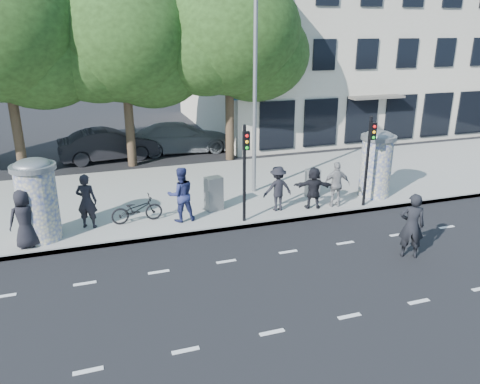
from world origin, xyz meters
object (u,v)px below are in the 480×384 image
object	(u,v)px
ad_column_left	(37,198)
cabinet_left	(214,194)
traffic_pole_near	(245,164)
ped_b	(87,201)
man_road	(412,226)
ped_f	(314,188)
traffic_pole_far	(369,153)
bicycle	(137,209)
ped_d	(278,189)
street_lamp	(256,76)
ad_column_right	(376,162)
ped_a	(25,219)
cabinet_right	(313,183)
ped_e	(337,184)
car_right	(181,137)
car_mid	(109,145)
ped_c	(181,194)

from	to	relation	value
ad_column_left	cabinet_left	world-z (taller)	ad_column_left
traffic_pole_near	ped_b	size ratio (longest dim) A/B	1.81
man_road	ped_f	bearing A→B (deg)	-46.78
traffic_pole_far	bicycle	xyz separation A→B (m)	(-8.36, 1.13, -1.62)
ped_d	ped_f	distance (m)	1.36
street_lamp	bicycle	xyz separation A→B (m)	(-4.96, -1.71, -4.18)
ad_column_right	bicycle	size ratio (longest dim) A/B	1.51
traffic_pole_far	ped_a	size ratio (longest dim) A/B	1.84
ad_column_right	traffic_pole_far	xyz separation A→B (m)	(-1.00, -0.91, 0.69)
traffic_pole_far	ped_b	size ratio (longest dim) A/B	1.81
cabinet_right	ped_e	bearing A→B (deg)	-71.05
street_lamp	ped_b	xyz separation A→B (m)	(-6.57, -1.66, -3.70)
man_road	cabinet_left	distance (m)	6.98
cabinet_left	cabinet_right	world-z (taller)	cabinet_left
traffic_pole_far	street_lamp	world-z (taller)	street_lamp
traffic_pole_near	ped_d	bearing A→B (deg)	23.22
ped_a	bicycle	world-z (taller)	ped_a
ped_d	ped_e	world-z (taller)	ped_e
ped_b	car_right	distance (m)	10.98
traffic_pole_far	cabinet_left	distance (m)	5.88
car_mid	ped_b	bearing A→B (deg)	166.11
ad_column_right	ped_a	size ratio (longest dim) A/B	1.43
street_lamp	cabinet_left	distance (m)	4.76
ped_c	cabinet_left	bearing A→B (deg)	-157.33
street_lamp	ped_f	world-z (taller)	street_lamp
ped_e	car_mid	bearing A→B (deg)	-39.29
ped_c	car_mid	distance (m)	9.76
traffic_pole_near	cabinet_right	bearing A→B (deg)	25.56
street_lamp	cabinet_left	xyz separation A→B (m)	(-2.13, -1.44, -4.01)
ad_column_right	ped_b	xyz separation A→B (m)	(-10.97, 0.28, -0.45)
traffic_pole_far	ped_f	xyz separation A→B (m)	(-1.96, 0.43, -1.29)
car_mid	ped_a	bearing A→B (deg)	157.06
street_lamp	ped_f	bearing A→B (deg)	-59.11
bicycle	ped_e	bearing A→B (deg)	-100.39
ped_a	cabinet_right	distance (m)	10.52
ped_e	man_road	bearing A→B (deg)	106.23
ad_column_right	cabinet_left	distance (m)	6.59
ped_c	ped_d	size ratio (longest dim) A/B	1.16
ped_e	car_right	size ratio (longest dim) A/B	0.31
traffic_pole_near	traffic_pole_far	xyz separation A→B (m)	(4.80, 0.00, 0.00)
street_lamp	traffic_pole_far	bearing A→B (deg)	-39.88
traffic_pole_far	cabinet_right	distance (m)	2.63
ped_d	bicycle	bearing A→B (deg)	-4.55
man_road	ad_column_right	bearing A→B (deg)	-82.89
ad_column_right	bicycle	xyz separation A→B (m)	(-9.36, 0.22, -0.93)
traffic_pole_near	ad_column_right	bearing A→B (deg)	8.89
car_mid	ad_column_right	bearing A→B (deg)	-140.24
ped_e	ped_f	xyz separation A→B (m)	(-0.89, 0.12, -0.08)
traffic_pole_near	cabinet_left	xyz separation A→B (m)	(-0.73, 1.40, -1.45)
car_right	ped_e	bearing A→B (deg)	-158.14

